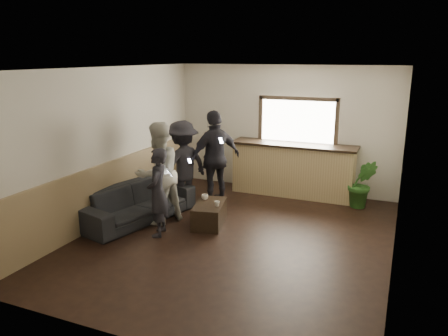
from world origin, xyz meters
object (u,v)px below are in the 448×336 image
at_px(sofa, 137,202).
at_px(potted_plant, 362,184).
at_px(person_a, 158,192).
at_px(cup_b, 217,204).
at_px(person_c, 183,165).
at_px(coffee_table, 209,214).
at_px(cup_a, 205,197).
at_px(bar_counter, 293,166).
at_px(person_d, 215,158).
at_px(person_b, 158,173).

xyz_separation_m(sofa, potted_plant, (3.78, 2.32, 0.16)).
bearing_deg(person_a, sofa, -139.89).
bearing_deg(person_a, cup_b, 112.17).
height_order(person_a, person_c, person_c).
bearing_deg(coffee_table, cup_a, 135.23).
bearing_deg(bar_counter, sofa, -131.02).
xyz_separation_m(cup_b, person_a, (-0.79, -0.68, 0.31)).
xyz_separation_m(bar_counter, coffee_table, (-0.95, -2.32, -0.44)).
bearing_deg(person_d, cup_a, 46.50).
bearing_deg(cup_a, coffee_table, -44.77).
bearing_deg(person_a, potted_plant, 113.79).
distance_m(person_b, person_c, 0.92).
bearing_deg(cup_b, coffee_table, 157.79).
xyz_separation_m(cup_a, person_b, (-0.72, -0.42, 0.48)).
relative_size(person_b, person_d, 0.96).
distance_m(sofa, potted_plant, 4.44).
height_order(bar_counter, cup_b, bar_counter).
height_order(cup_b, person_b, person_b).
relative_size(bar_counter, person_a, 1.78).
bearing_deg(coffee_table, cup_b, -22.21).
distance_m(sofa, person_c, 1.21).
relative_size(cup_a, person_a, 0.08).
relative_size(person_a, person_b, 0.81).
height_order(bar_counter, cup_a, bar_counter).
height_order(cup_a, person_a, person_a).
height_order(potted_plant, person_b, person_b).
xyz_separation_m(bar_counter, cup_b, (-0.76, -2.40, -0.20)).
height_order(cup_a, potted_plant, potted_plant).
bearing_deg(person_a, cup_a, 136.46).
distance_m(cup_b, person_a, 1.09).
distance_m(cup_a, person_a, 1.07).
relative_size(bar_counter, person_b, 1.45).
bearing_deg(sofa, bar_counter, -26.73).
bearing_deg(cup_b, cup_a, 145.51).
xyz_separation_m(coffee_table, person_a, (-0.60, -0.76, 0.56)).
bearing_deg(cup_b, sofa, -171.48).
distance_m(coffee_table, person_a, 1.12).
xyz_separation_m(cup_b, potted_plant, (2.25, 2.09, 0.06)).
xyz_separation_m(bar_counter, person_d, (-1.32, -1.22, 0.33)).
height_order(cup_a, person_c, person_c).
bearing_deg(potted_plant, bar_counter, 168.34).
bearing_deg(cup_b, person_d, 115.28).
bearing_deg(coffee_table, potted_plant, 39.57).
xyz_separation_m(sofa, person_c, (0.45, 0.98, 0.55)).
xyz_separation_m(potted_plant, person_c, (-3.33, -1.35, 0.38)).
height_order(cup_b, person_c, person_c).
distance_m(person_a, person_c, 1.46).
height_order(bar_counter, potted_plant, bar_counter).
height_order(coffee_table, potted_plant, potted_plant).
bearing_deg(person_a, coffee_table, 122.89).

